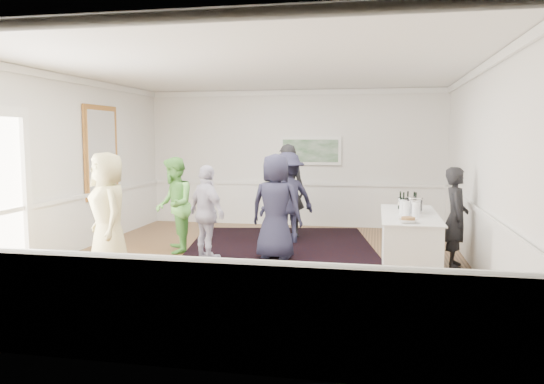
% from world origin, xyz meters
% --- Properties ---
extents(floor, '(8.00, 8.00, 0.00)m').
position_xyz_m(floor, '(0.00, 0.00, 0.00)').
color(floor, brown).
rests_on(floor, ground).
extents(ceiling, '(7.00, 8.00, 0.02)m').
position_xyz_m(ceiling, '(0.00, 0.00, 3.20)').
color(ceiling, white).
rests_on(ceiling, wall_back).
extents(wall_left, '(0.02, 8.00, 3.20)m').
position_xyz_m(wall_left, '(-3.50, 0.00, 1.60)').
color(wall_left, white).
rests_on(wall_left, floor).
extents(wall_right, '(0.02, 8.00, 3.20)m').
position_xyz_m(wall_right, '(3.50, 0.00, 1.60)').
color(wall_right, white).
rests_on(wall_right, floor).
extents(wall_back, '(7.00, 0.02, 3.20)m').
position_xyz_m(wall_back, '(0.00, 4.00, 1.60)').
color(wall_back, white).
rests_on(wall_back, floor).
extents(wall_front, '(7.00, 0.02, 3.20)m').
position_xyz_m(wall_front, '(0.00, -4.00, 1.60)').
color(wall_front, white).
rests_on(wall_front, floor).
extents(wainscoting, '(7.00, 8.00, 1.00)m').
position_xyz_m(wainscoting, '(0.00, 0.00, 0.50)').
color(wainscoting, white).
rests_on(wainscoting, floor).
extents(mirror, '(0.05, 1.25, 1.85)m').
position_xyz_m(mirror, '(-3.45, 1.30, 1.80)').
color(mirror, '#C07D38').
rests_on(mirror, wall_left).
extents(landscape_painting, '(1.44, 0.06, 0.66)m').
position_xyz_m(landscape_painting, '(0.40, 3.95, 1.78)').
color(landscape_painting, white).
rests_on(landscape_painting, wall_back).
extents(area_rug, '(4.22, 5.10, 0.02)m').
position_xyz_m(area_rug, '(0.20, 1.19, 0.01)').
color(area_rug, black).
rests_on(area_rug, floor).
extents(serving_table, '(0.86, 2.26, 0.91)m').
position_xyz_m(serving_table, '(2.45, 0.01, 0.46)').
color(serving_table, silver).
rests_on(serving_table, floor).
extents(bartender, '(0.42, 0.61, 1.63)m').
position_xyz_m(bartender, '(3.20, 0.45, 0.81)').
color(bartender, black).
rests_on(bartender, floor).
extents(guest_tan, '(1.06, 1.08, 1.88)m').
position_xyz_m(guest_tan, '(-2.13, -0.95, 0.94)').
color(guest_tan, tan).
rests_on(guest_tan, floor).
extents(guest_green, '(0.92, 1.03, 1.74)m').
position_xyz_m(guest_green, '(-1.67, 0.61, 0.87)').
color(guest_green, '#5AAB44').
rests_on(guest_green, floor).
extents(guest_lilac, '(0.99, 0.92, 1.64)m').
position_xyz_m(guest_lilac, '(-0.87, 0.10, 0.82)').
color(guest_lilac, silver).
rests_on(guest_lilac, floor).
extents(guest_dark_a, '(1.33, 1.25, 1.81)m').
position_xyz_m(guest_dark_a, '(0.22, 1.84, 0.90)').
color(guest_dark_a, '#202035').
rests_on(guest_dark_a, floor).
extents(guest_dark_b, '(0.74, 0.50, 1.96)m').
position_xyz_m(guest_dark_b, '(0.11, 2.43, 0.98)').
color(guest_dark_b, black).
rests_on(guest_dark_b, floor).
extents(guest_navy, '(0.96, 0.70, 1.83)m').
position_xyz_m(guest_navy, '(0.25, 0.44, 0.91)').
color(guest_navy, '#202035').
rests_on(guest_navy, floor).
extents(wine_bottles, '(0.32, 0.24, 0.31)m').
position_xyz_m(wine_bottles, '(2.45, 0.51, 1.07)').
color(wine_bottles, black).
rests_on(wine_bottles, serving_table).
extents(juice_pitchers, '(0.29, 0.36, 0.24)m').
position_xyz_m(juice_pitchers, '(2.42, -0.19, 1.03)').
color(juice_pitchers, '#6FB641').
rests_on(juice_pitchers, serving_table).
extents(ice_bucket, '(0.26, 0.26, 0.25)m').
position_xyz_m(ice_bucket, '(2.53, 0.13, 1.03)').
color(ice_bucket, silver).
rests_on(ice_bucket, serving_table).
extents(nut_bowl, '(0.27, 0.27, 0.08)m').
position_xyz_m(nut_bowl, '(2.38, -0.87, 0.95)').
color(nut_bowl, white).
rests_on(nut_bowl, serving_table).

